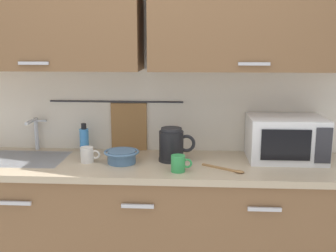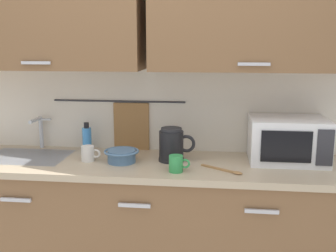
% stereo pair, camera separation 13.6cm
% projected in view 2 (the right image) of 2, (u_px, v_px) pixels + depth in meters
% --- Properties ---
extents(counter_unit, '(2.53, 0.64, 0.90)m').
position_uv_depth(counter_unit, '(143.00, 228.00, 2.61)').
color(counter_unit, brown).
rests_on(counter_unit, ground).
extents(back_wall_assembly, '(3.70, 0.41, 2.50)m').
position_uv_depth(back_wall_assembly, '(149.00, 58.00, 2.62)').
color(back_wall_assembly, silver).
rests_on(back_wall_assembly, ground).
extents(sink_faucet, '(0.09, 0.17, 0.22)m').
position_uv_depth(sink_faucet, '(40.00, 128.00, 2.80)').
color(sink_faucet, '#B2B5BA').
rests_on(sink_faucet, counter_unit).
extents(microwave, '(0.46, 0.35, 0.27)m').
position_uv_depth(microwave, '(288.00, 140.00, 2.49)').
color(microwave, white).
rests_on(microwave, counter_unit).
extents(electric_kettle, '(0.23, 0.16, 0.21)m').
position_uv_depth(electric_kettle, '(172.00, 145.00, 2.51)').
color(electric_kettle, black).
rests_on(electric_kettle, counter_unit).
extents(dish_soap_bottle, '(0.06, 0.06, 0.20)m').
position_uv_depth(dish_soap_bottle, '(87.00, 139.00, 2.74)').
color(dish_soap_bottle, '#3F8CD8').
rests_on(dish_soap_bottle, counter_unit).
extents(mug_near_sink, '(0.12, 0.08, 0.09)m').
position_uv_depth(mug_near_sink, '(88.00, 154.00, 2.52)').
color(mug_near_sink, silver).
rests_on(mug_near_sink, counter_unit).
extents(mixing_bowl, '(0.21, 0.21, 0.08)m').
position_uv_depth(mixing_bowl, '(122.00, 155.00, 2.49)').
color(mixing_bowl, '#4C7093').
rests_on(mixing_bowl, counter_unit).
extents(mug_by_kettle, '(0.12, 0.08, 0.09)m').
position_uv_depth(mug_by_kettle, '(176.00, 164.00, 2.31)').
color(mug_by_kettle, green).
rests_on(mug_by_kettle, counter_unit).
extents(wooden_spoon, '(0.25, 0.18, 0.01)m').
position_uv_depth(wooden_spoon, '(226.00, 170.00, 2.32)').
color(wooden_spoon, '#9E7042').
rests_on(wooden_spoon, counter_unit).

